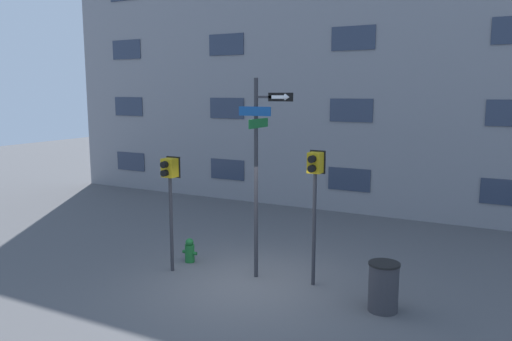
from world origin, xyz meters
The scene contains 7 objects.
ground_plane centered at (0.00, 0.00, 0.00)m, with size 60.00×60.00×0.00m, color #515154.
building_facade centered at (0.00, 7.54, 5.83)m, with size 24.00×0.63×11.65m.
street_sign_pole centered at (0.03, 0.48, 2.59)m, with size 1.24×0.87×4.39m.
pedestrian_signal_left centered at (-1.93, -0.09, 2.09)m, with size 0.37×0.40×2.66m.
pedestrian_signal_right centered at (1.27, 0.61, 2.25)m, with size 0.34×0.40×2.90m.
fire_hydrant centered at (-1.92, 0.60, 0.28)m, with size 0.39×0.23×0.59m.
trash_bin centered at (2.90, 0.03, 0.47)m, with size 0.59×0.59×0.94m.
Camera 1 is at (4.91, -8.99, 4.10)m, focal length 35.00 mm.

